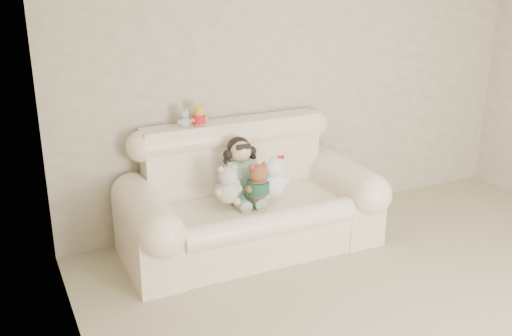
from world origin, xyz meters
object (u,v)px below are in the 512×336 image
object	(u,v)px
seated_child	(240,169)
brown_teddy	(258,178)
cream_teddy	(227,181)
sofa	(251,191)
white_cat	(273,172)

from	to	relation	value
seated_child	brown_teddy	world-z (taller)	seated_child
seated_child	cream_teddy	size ratio (longest dim) A/B	1.49
cream_teddy	brown_teddy	bearing A→B (deg)	13.37
seated_child	cream_teddy	xyz separation A→B (m)	(-0.19, -0.18, -0.01)
sofa	white_cat	size ratio (longest dim) A/B	5.14
brown_teddy	white_cat	bearing A→B (deg)	23.19
sofa	brown_teddy	bearing A→B (deg)	-90.37
seated_child	sofa	bearing A→B (deg)	-59.11
brown_teddy	sofa	bearing A→B (deg)	108.61
white_cat	cream_teddy	distance (m)	0.38
brown_teddy	white_cat	distance (m)	0.14
sofa	white_cat	distance (m)	0.27
cream_teddy	seated_child	bearing A→B (deg)	66.20
seated_child	white_cat	distance (m)	0.29
white_cat	seated_child	bearing A→B (deg)	150.59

